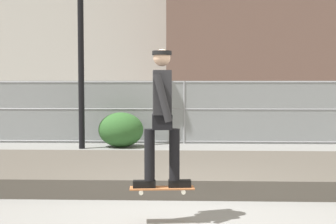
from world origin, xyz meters
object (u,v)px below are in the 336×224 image
(skateboard, at_px, (162,188))
(parked_car_near, at_px, (42,110))
(parked_car_mid, at_px, (204,111))
(skater, at_px, (162,110))
(shrub_left, at_px, (121,130))

(skateboard, xyz_separation_m, parked_car_near, (-4.79, 10.59, 0.40))
(skateboard, distance_m, parked_car_mid, 10.56)
(skater, bearing_deg, parked_car_near, 114.33)
(parked_car_near, bearing_deg, shrub_left, -46.55)
(shrub_left, bearing_deg, skater, -78.10)
(skater, distance_m, parked_car_mid, 10.57)
(skateboard, relative_size, skater, 0.48)
(skateboard, bearing_deg, parked_car_near, 114.33)
(skateboard, height_order, skater, skater)
(skater, height_order, parked_car_mid, skater)
(skater, relative_size, parked_car_mid, 0.39)
(shrub_left, bearing_deg, parked_car_mid, 54.44)
(parked_car_mid, bearing_deg, skater, -95.03)
(parked_car_near, bearing_deg, parked_car_mid, -0.80)
(skater, xyz_separation_m, parked_car_near, (-4.79, 10.59, -0.58))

